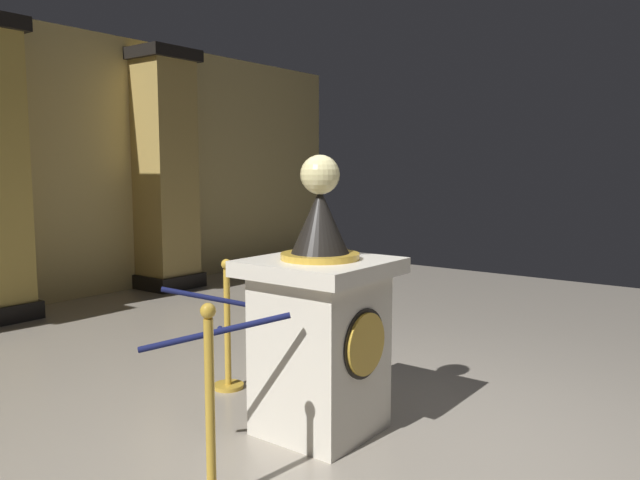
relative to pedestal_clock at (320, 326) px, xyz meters
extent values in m
plane|color=#9E9384|center=(0.16, -0.36, -0.70)|extent=(12.93, 12.93, 0.00)
cube|color=silver|center=(0.00, 0.00, -0.18)|extent=(0.67, 0.67, 1.04)
cube|color=silver|center=(0.00, 0.00, 0.39)|extent=(0.84, 0.84, 0.10)
cylinder|color=gold|center=(0.00, -0.35, -0.06)|extent=(0.39, 0.03, 0.39)
cylinder|color=black|center=(0.00, -0.34, -0.06)|extent=(0.44, 0.01, 0.44)
cylinder|color=gold|center=(0.00, 0.00, 0.46)|extent=(0.51, 0.51, 0.04)
cone|color=black|center=(0.00, 0.00, 0.68)|extent=(0.37, 0.37, 0.41)
cylinder|color=gold|center=(0.00, 0.00, 0.88)|extent=(0.03, 0.03, 0.06)
sphere|color=beige|center=(0.00, 0.00, 0.97)|extent=(0.25, 0.25, 0.25)
cylinder|color=gold|center=(0.20, 1.05, -0.69)|extent=(0.24, 0.24, 0.03)
cylinder|color=gold|center=(0.20, 1.05, -0.23)|extent=(0.05, 0.05, 0.94)
sphere|color=gold|center=(0.20, 1.05, 0.28)|extent=(0.08, 0.08, 0.08)
cylinder|color=gold|center=(-1.06, -0.10, -0.21)|extent=(0.05, 0.05, 0.97)
sphere|color=gold|center=(-1.06, -0.10, 0.31)|extent=(0.08, 0.08, 0.08)
cylinder|color=#141947|center=(-0.12, 0.77, 0.09)|extent=(0.61, 0.66, 0.22)
cylinder|color=#141947|center=(-0.74, 0.19, 0.09)|extent=(0.61, 0.66, 0.22)
sphere|color=#141947|center=(-0.43, 0.48, 0.00)|extent=(0.04, 0.04, 0.04)
cube|color=black|center=(2.60, 4.76, -0.60)|extent=(0.80, 0.80, 0.20)
cube|color=tan|center=(2.60, 4.76, 0.98)|extent=(0.69, 0.69, 3.36)
cube|color=black|center=(2.60, 4.76, 2.58)|extent=(0.83, 0.83, 0.16)
camera|label=1|loc=(-3.10, -2.35, 1.01)|focal=34.71mm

